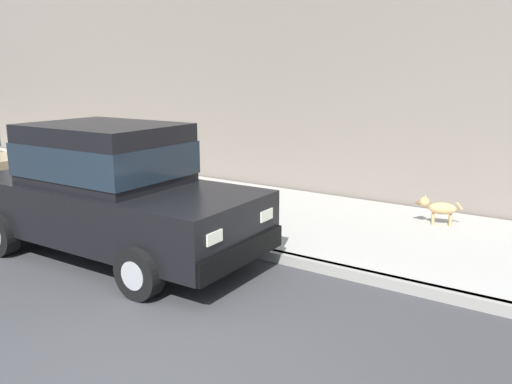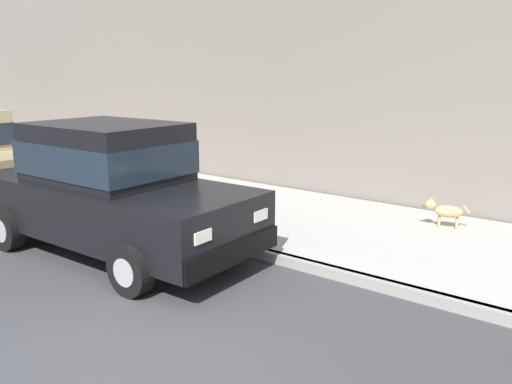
{
  "view_description": "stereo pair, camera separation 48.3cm",
  "coord_description": "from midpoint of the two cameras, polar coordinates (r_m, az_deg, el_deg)",
  "views": [
    {
      "loc": [
        -2.74,
        -3.2,
        2.62
      ],
      "look_at": [
        3.61,
        1.09,
        0.85
      ],
      "focal_mm": 36.39,
      "sensor_mm": 36.0,
      "label": 1
    },
    {
      "loc": [
        -2.46,
        -3.59,
        2.62
      ],
      "look_at": [
        3.61,
        1.09,
        0.85
      ],
      "focal_mm": 36.39,
      "sensor_mm": 36.0,
      "label": 2
    }
  ],
  "objects": [
    {
      "name": "ground_plane",
      "position": [
        5.02,
        -13.39,
        -18.88
      ],
      "size": [
        80.0,
        80.0,
        0.0
      ],
      "primitive_type": "plane",
      "color": "#38383A"
    },
    {
      "name": "curb",
      "position": [
        7.19,
        6.9,
        -7.87
      ],
      "size": [
        0.16,
        64.0,
        0.14
      ],
      "primitive_type": "cube",
      "color": "gray",
      "rests_on": "ground"
    },
    {
      "name": "sidewalk",
      "position": [
        8.71,
        13.02,
        -4.37
      ],
      "size": [
        3.6,
        64.0,
        0.14
      ],
      "primitive_type": "cube",
      "color": "#A8A59E",
      "rests_on": "ground"
    },
    {
      "name": "car_black_sedan",
      "position": [
        7.79,
        -13.94,
        0.48
      ],
      "size": [
        2.11,
        4.64,
        1.92
      ],
      "color": "black",
      "rests_on": "ground"
    },
    {
      "name": "dog_tan",
      "position": [
        9.05,
        21.47,
        -1.93
      ],
      "size": [
        0.33,
        0.73,
        0.49
      ],
      "color": "tan",
      "rests_on": "sidewalk"
    },
    {
      "name": "fire_hydrant",
      "position": [
        8.23,
        -0.44,
        -2.1
      ],
      "size": [
        0.34,
        0.24,
        0.72
      ],
      "color": "gold",
      "rests_on": "sidewalk"
    },
    {
      "name": "building_facade",
      "position": [
        13.72,
        -7.54,
        12.67
      ],
      "size": [
        0.5,
        20.0,
        5.13
      ],
      "primitive_type": "cube",
      "color": "slate",
      "rests_on": "ground"
    }
  ]
}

